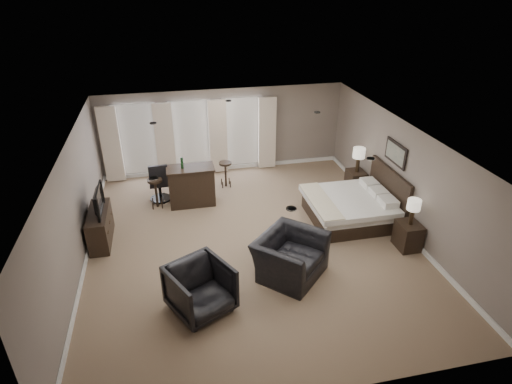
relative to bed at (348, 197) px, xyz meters
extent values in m
cube|color=#7F6850|center=(-2.58, -0.46, -0.66)|extent=(7.60, 8.60, 0.04)
cube|color=silver|center=(-2.58, -0.46, 1.94)|extent=(7.60, 8.60, 0.04)
cube|color=slate|center=(-2.58, 3.79, 0.64)|extent=(7.50, 0.04, 2.60)
cube|color=slate|center=(-2.58, -4.71, 0.64)|extent=(7.50, 0.04, 2.60)
cube|color=slate|center=(-6.33, -0.46, 0.64)|extent=(0.04, 8.50, 2.60)
cube|color=slate|center=(1.17, -0.46, 0.64)|extent=(0.04, 8.50, 2.60)
cube|color=silver|center=(-5.18, 3.73, 0.59)|extent=(1.15, 0.04, 2.05)
cube|color=silver|center=(-3.58, 3.73, 0.59)|extent=(1.15, 0.04, 2.05)
cube|color=silver|center=(-1.98, 3.73, 0.59)|extent=(1.15, 0.04, 2.05)
cube|color=beige|center=(-5.93, 3.61, 0.52)|extent=(0.55, 0.12, 2.30)
cube|color=beige|center=(-4.38, 3.61, 0.52)|extent=(0.55, 0.12, 2.30)
cube|color=beige|center=(-2.78, 3.61, 0.52)|extent=(0.55, 0.12, 2.30)
cube|color=beige|center=(-1.23, 3.61, 0.52)|extent=(0.55, 0.12, 2.30)
cube|color=silver|center=(0.00, 0.00, 0.00)|extent=(2.06, 1.97, 1.31)
cube|color=black|center=(0.89, -1.45, -0.34)|extent=(0.48, 0.58, 0.63)
cube|color=black|center=(0.89, 1.45, -0.34)|extent=(0.47, 0.58, 0.63)
cube|color=beige|center=(0.89, -1.45, 0.29)|extent=(0.30, 0.30, 0.62)
cube|color=beige|center=(0.89, 1.45, 0.33)|extent=(0.34, 0.34, 0.71)
cube|color=slate|center=(1.12, 0.00, 1.09)|extent=(0.04, 0.96, 0.56)
cube|color=black|center=(-6.03, 0.32, -0.26)|extent=(0.44, 1.37, 0.79)
imported|color=black|center=(-6.03, 0.32, 0.20)|extent=(0.58, 1.01, 0.13)
imported|color=black|center=(-2.04, -1.81, -0.05)|extent=(1.61, 1.61, 1.21)
imported|color=black|center=(-3.96, -2.49, -0.12)|extent=(1.37, 1.35, 1.07)
cube|color=black|center=(-3.78, 1.70, -0.11)|extent=(1.26, 0.65, 1.10)
cube|color=black|center=(-4.73, 1.72, -0.24)|extent=(0.43, 0.43, 0.83)
cube|color=black|center=(-2.72, 2.56, -0.27)|extent=(0.41, 0.41, 0.77)
cube|color=black|center=(-4.64, 2.12, -0.08)|extent=(0.61, 0.61, 1.15)
camera|label=1|loc=(-4.26, -8.74, 5.09)|focal=30.00mm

